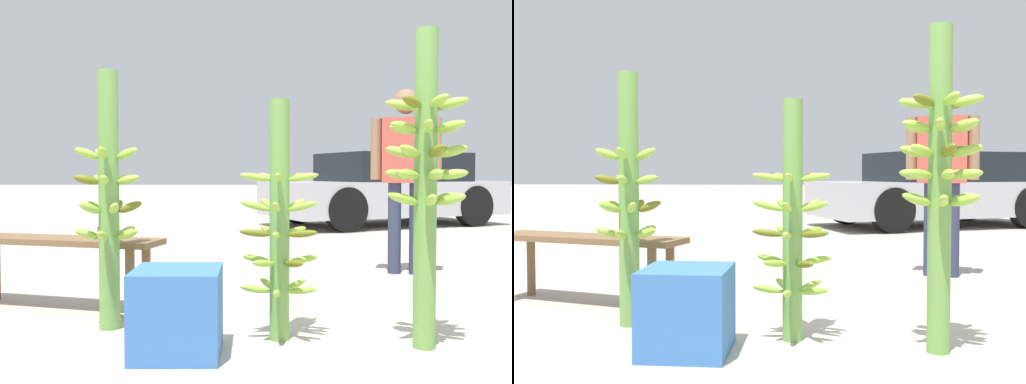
# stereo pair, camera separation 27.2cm
# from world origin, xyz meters

# --- Properties ---
(ground_plane) EXTENTS (80.00, 80.00, 0.00)m
(ground_plane) POSITION_xyz_m (0.00, 0.00, 0.00)
(ground_plane) COLOR #B2AA9E
(banana_stalk_left) EXTENTS (0.40, 0.40, 1.51)m
(banana_stalk_left) POSITION_xyz_m (-0.91, 0.42, 0.77)
(banana_stalk_left) COLOR #6B9E47
(banana_stalk_left) RESTS_ON ground_plane
(banana_stalk_center) EXTENTS (0.45, 0.45, 1.31)m
(banana_stalk_center) POSITION_xyz_m (0.08, 0.20, 0.64)
(banana_stalk_center) COLOR #6B9E47
(banana_stalk_center) RESTS_ON ground_plane
(banana_stalk_right) EXTENTS (0.42, 0.43, 1.66)m
(banana_stalk_right) POSITION_xyz_m (0.83, 0.05, 0.90)
(banana_stalk_right) COLOR #6B9E47
(banana_stalk_right) RESTS_ON ground_plane
(vendor_person) EXTENTS (0.63, 0.28, 1.67)m
(vendor_person) POSITION_xyz_m (1.30, 2.24, 1.00)
(vendor_person) COLOR #2D334C
(vendor_person) RESTS_ON ground_plane
(market_bench) EXTENTS (1.48, 0.68, 0.48)m
(market_bench) POSITION_xyz_m (-1.38, 0.92, 0.40)
(market_bench) COLOR brown
(market_bench) RESTS_ON ground_plane
(parked_car) EXTENTS (4.45, 3.21, 1.26)m
(parked_car) POSITION_xyz_m (2.23, 7.10, 0.62)
(parked_car) COLOR #B7B7BC
(parked_car) RESTS_ON ground_plane
(produce_crate) EXTENTS (0.44, 0.44, 0.44)m
(produce_crate) POSITION_xyz_m (-0.45, -0.06, 0.22)
(produce_crate) COLOR #386BB2
(produce_crate) RESTS_ON ground_plane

